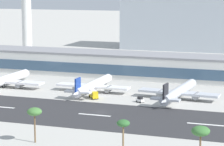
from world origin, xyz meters
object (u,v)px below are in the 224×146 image
at_px(terminal_building, 118,65).
at_px(airliner_navy_tail_gate_1, 92,86).
at_px(palm_tree_2, 34,112).
at_px(control_tower, 26,11).
at_px(airliner_red_tail_gate_0, 3,81).
at_px(airliner_black_tail_gate_2, 178,92).
at_px(distant_hotel_block, 209,20).
at_px(palm_tree_0, 123,125).
at_px(service_baggage_tug_1, 140,100).
at_px(palm_tree_1, 201,132).
at_px(service_box_truck_0, 94,94).

bearing_deg(terminal_building, airliner_navy_tail_gate_1, -87.30).
bearing_deg(palm_tree_2, control_tower, 118.64).
distance_m(airliner_red_tail_gate_0, airliner_black_tail_gate_2, 78.54).
bearing_deg(distant_hotel_block, control_tower, -144.57).
bearing_deg(palm_tree_0, service_baggage_tug_1, 102.13).
bearing_deg(terminal_building, palm_tree_1, -63.09).
distance_m(airliner_navy_tail_gate_1, service_baggage_tug_1, 27.20).
bearing_deg(distant_hotel_block, terminal_building, -101.80).
bearing_deg(service_box_truck_0, palm_tree_1, 2.17).
bearing_deg(palm_tree_2, service_box_truck_0, 94.98).
relative_size(airliner_navy_tail_gate_1, palm_tree_2, 4.06).
distance_m(distant_hotel_block, airliner_navy_tail_gate_1, 166.63).
relative_size(control_tower, service_box_truck_0, 7.37).
xyz_separation_m(airliner_navy_tail_gate_1, palm_tree_1, (58.90, -78.82, 6.73)).
distance_m(terminal_building, airliner_red_tail_gate_0, 59.19).
relative_size(control_tower, distant_hotel_block, 0.39).
relative_size(distant_hotel_block, palm_tree_1, 10.80).
height_order(control_tower, palm_tree_1, control_tower).
height_order(distant_hotel_block, palm_tree_1, distant_hotel_block).
relative_size(service_baggage_tug_1, palm_tree_1, 0.32).
xyz_separation_m(control_tower, airliner_navy_tail_gate_1, (78.89, -90.92, -25.85)).
xyz_separation_m(airliner_red_tail_gate_0, palm_tree_2, (51.41, -69.02, 5.97)).
distance_m(airliner_navy_tail_gate_1, airliner_black_tail_gate_2, 37.32).
relative_size(airliner_red_tail_gate_0, palm_tree_1, 4.06).
bearing_deg(terminal_building, service_box_truck_0, -82.60).
bearing_deg(service_box_truck_0, control_tower, -176.95).
bearing_deg(palm_tree_1, airliner_navy_tail_gate_1, 126.77).
height_order(terminal_building, palm_tree_2, terminal_building).
height_order(airliner_red_tail_gate_0, airliner_navy_tail_gate_1, airliner_red_tail_gate_0).
bearing_deg(palm_tree_2, palm_tree_0, -10.25).
distance_m(terminal_building, control_tower, 94.47).
height_order(terminal_building, distant_hotel_block, distant_hotel_block).
distance_m(control_tower, palm_tree_2, 186.79).
bearing_deg(palm_tree_2, airliner_navy_tail_gate_1, 98.01).
bearing_deg(airliner_red_tail_gate_0, airliner_navy_tail_gate_1, -85.88).
xyz_separation_m(service_box_truck_0, palm_tree_0, (33.69, -66.33, 7.30)).
relative_size(airliner_red_tail_gate_0, airliner_navy_tail_gate_1, 1.06).
relative_size(distant_hotel_block, airliner_red_tail_gate_0, 2.66).
bearing_deg(terminal_building, airliner_red_tail_gate_0, -131.71).
distance_m(service_box_truck_0, palm_tree_1, 87.17).
relative_size(terminal_building, service_baggage_tug_1, 44.54).
bearing_deg(control_tower, airliner_black_tail_gate_2, -38.70).
bearing_deg(service_baggage_tug_1, control_tower, -8.80).
relative_size(distant_hotel_block, service_baggage_tug_1, 33.59).
xyz_separation_m(airliner_black_tail_gate_2, palm_tree_0, (1.23, -75.12, 6.17)).
distance_m(airliner_black_tail_gate_2, palm_tree_0, 75.38).
height_order(airliner_navy_tail_gate_1, palm_tree_2, palm_tree_2).
bearing_deg(airliner_black_tail_gate_2, control_tower, 56.04).
relative_size(terminal_building, control_tower, 3.41).
xyz_separation_m(service_box_truck_0, service_baggage_tug_1, (19.63, -0.91, -0.74)).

